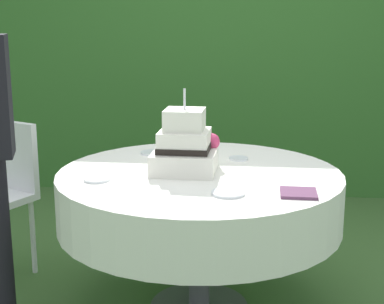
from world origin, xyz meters
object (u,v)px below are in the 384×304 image
(serving_plate_left, at_px, (97,179))
(serving_plate_near, at_px, (228,193))
(wedding_cake, at_px, (185,147))
(napkin_stack, at_px, (299,193))
(cake_table, at_px, (199,197))
(serving_plate_far, at_px, (238,158))
(serving_plate_right, at_px, (152,153))

(serving_plate_left, bearing_deg, serving_plate_near, -13.49)
(wedding_cake, height_order, napkin_stack, wedding_cake)
(wedding_cake, distance_m, napkin_stack, 0.63)
(cake_table, bearing_deg, serving_plate_near, -65.82)
(cake_table, height_order, serving_plate_left, serving_plate_left)
(serving_plate_far, relative_size, serving_plate_right, 0.79)
(cake_table, height_order, serving_plate_far, serving_plate_far)
(napkin_stack, bearing_deg, serving_plate_left, 172.81)
(cake_table, distance_m, serving_plate_left, 0.52)
(serving_plate_left, bearing_deg, cake_table, 24.19)
(serving_plate_far, height_order, serving_plate_left, same)
(cake_table, bearing_deg, serving_plate_far, 56.64)
(serving_plate_far, relative_size, serving_plate_left, 0.83)
(cake_table, distance_m, serving_plate_near, 0.41)
(serving_plate_left, bearing_deg, napkin_stack, -7.19)
(serving_plate_near, bearing_deg, serving_plate_far, 88.02)
(cake_table, bearing_deg, napkin_stack, -35.02)
(cake_table, xyz_separation_m, wedding_cake, (-0.07, -0.00, 0.25))
(serving_plate_right, bearing_deg, napkin_stack, -41.71)
(serving_plate_near, xyz_separation_m, napkin_stack, (0.30, 0.03, 0.00))
(wedding_cake, height_order, serving_plate_left, wedding_cake)
(serving_plate_left, relative_size, napkin_stack, 0.80)
(serving_plate_near, height_order, serving_plate_right, same)
(wedding_cake, xyz_separation_m, napkin_stack, (0.53, -0.32, -0.12))
(serving_plate_near, height_order, serving_plate_far, same)
(serving_plate_near, bearing_deg, napkin_stack, 6.18)
(serving_plate_far, height_order, serving_plate_right, same)
(serving_plate_far, bearing_deg, napkin_stack, -64.99)
(serving_plate_near, relative_size, serving_plate_left, 1.17)
(wedding_cake, bearing_deg, napkin_stack, -31.25)
(cake_table, height_order, serving_plate_right, serving_plate_right)
(serving_plate_left, distance_m, serving_plate_right, 0.58)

